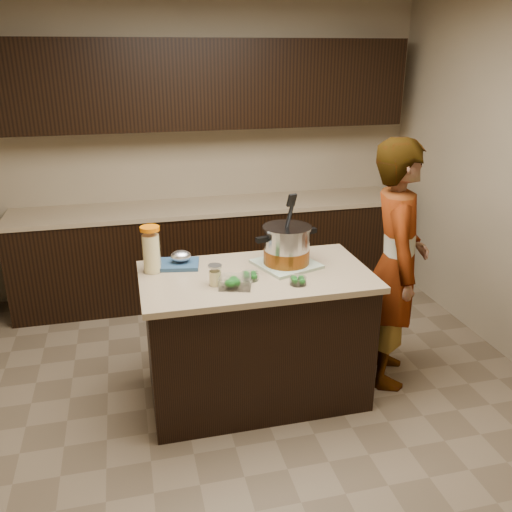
{
  "coord_description": "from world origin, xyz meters",
  "views": [
    {
      "loc": [
        -0.76,
        -3.08,
        2.23
      ],
      "look_at": [
        0.0,
        0.0,
        1.02
      ],
      "focal_mm": 38.0,
      "sensor_mm": 36.0,
      "label": 1
    }
  ],
  "objects_px": {
    "stock_pot": "(287,247)",
    "lemonade_pitcher": "(151,251)",
    "person": "(396,265)",
    "island": "(256,336)"
  },
  "relations": [
    {
      "from": "stock_pot",
      "to": "person",
      "type": "distance_m",
      "value": 0.77
    },
    {
      "from": "stock_pot",
      "to": "lemonade_pitcher",
      "type": "bearing_deg",
      "value": 158.33
    },
    {
      "from": "island",
      "to": "lemonade_pitcher",
      "type": "distance_m",
      "value": 0.89
    },
    {
      "from": "lemonade_pitcher",
      "to": "person",
      "type": "xyz_separation_m",
      "value": [
        1.61,
        -0.19,
        -0.18
      ]
    },
    {
      "from": "stock_pot",
      "to": "person",
      "type": "height_order",
      "value": "person"
    },
    {
      "from": "stock_pot",
      "to": "island",
      "type": "bearing_deg",
      "value": -173.41
    },
    {
      "from": "island",
      "to": "stock_pot",
      "type": "distance_m",
      "value": 0.62
    },
    {
      "from": "lemonade_pitcher",
      "to": "person",
      "type": "height_order",
      "value": "person"
    },
    {
      "from": "stock_pot",
      "to": "lemonade_pitcher",
      "type": "xyz_separation_m",
      "value": [
        -0.86,
        0.1,
        0.01
      ]
    },
    {
      "from": "lemonade_pitcher",
      "to": "stock_pot",
      "type": "bearing_deg",
      "value": -6.79
    }
  ]
}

